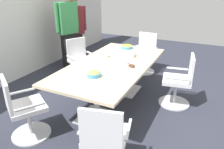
# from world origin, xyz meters

# --- Properties ---
(ground_plane) EXTENTS (10.00, 10.00, 0.01)m
(ground_plane) POSITION_xyz_m (0.00, 0.00, -0.01)
(ground_plane) COLOR #2D303D
(back_wall) EXTENTS (8.00, 0.10, 2.80)m
(back_wall) POSITION_xyz_m (0.00, 2.40, 1.40)
(back_wall) COLOR silver
(back_wall) RESTS_ON ground
(conference_table) EXTENTS (2.40, 1.20, 0.75)m
(conference_table) POSITION_xyz_m (0.00, 0.00, 0.63)
(conference_table) COLOR #CCB793
(conference_table) RESTS_ON ground
(office_chair_0) EXTENTS (0.73, 0.73, 0.91)m
(office_chair_0) POSITION_xyz_m (0.59, 1.03, 0.41)
(office_chair_0) COLOR silver
(office_chair_0) RESTS_ON ground
(office_chair_1) EXTENTS (0.74, 0.74, 0.91)m
(office_chair_1) POSITION_xyz_m (-1.34, 0.68, 0.41)
(office_chair_1) COLOR silver
(office_chair_1) RESTS_ON ground
(office_chair_2) EXTENTS (0.65, 0.65, 0.91)m
(office_chair_2) POSITION_xyz_m (-1.42, -0.60, 0.41)
(office_chair_2) COLOR silver
(office_chair_2) RESTS_ON ground
(office_chair_3) EXTENTS (0.63, 0.63, 0.91)m
(office_chair_3) POSITION_xyz_m (0.46, -1.06, 0.41)
(office_chair_3) COLOR silver
(office_chair_3) RESTS_ON ground
(office_chair_4) EXTENTS (0.57, 0.57, 0.91)m
(office_chair_4) POSITION_xyz_m (1.70, -0.04, 0.41)
(office_chair_4) COLOR silver
(office_chair_4) RESTS_ON ground
(person_standing_0) EXTENTS (0.60, 0.36, 1.87)m
(person_standing_0) POSITION_xyz_m (1.07, 1.66, 0.98)
(person_standing_0) COLOR black
(person_standing_0) RESTS_ON ground
(person_standing_1) EXTENTS (0.52, 0.45, 1.72)m
(person_standing_1) POSITION_xyz_m (1.37, 1.68, 0.90)
(person_standing_1) COLOR black
(person_standing_1) RESTS_ON ground
(snack_bowl_cookies) EXTENTS (0.20, 0.20, 0.08)m
(snack_bowl_cookies) POSITION_xyz_m (-0.60, -0.00, 0.79)
(snack_bowl_cookies) COLOR #4C9EC6
(snack_bowl_cookies) RESTS_ON conference_table
(snack_bowl_chips_yellow) EXTENTS (0.24, 0.24, 0.08)m
(snack_bowl_chips_yellow) POSITION_xyz_m (0.94, 0.12, 0.79)
(snack_bowl_chips_yellow) COLOR #4C9EC6
(snack_bowl_chips_yellow) RESTS_ON conference_table
(donut_platter) EXTENTS (0.36, 0.36, 0.04)m
(donut_platter) POSITION_xyz_m (-0.04, -0.23, 0.77)
(donut_platter) COLOR white
(donut_platter) RESTS_ON conference_table
(plate_stack) EXTENTS (0.19, 0.19, 0.05)m
(plate_stack) POSITION_xyz_m (0.26, 0.28, 0.77)
(plate_stack) COLOR white
(plate_stack) RESTS_ON conference_table
(napkin_pile) EXTENTS (0.15, 0.15, 0.08)m
(napkin_pile) POSITION_xyz_m (0.49, -0.15, 0.79)
(napkin_pile) COLOR white
(napkin_pile) RESTS_ON conference_table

